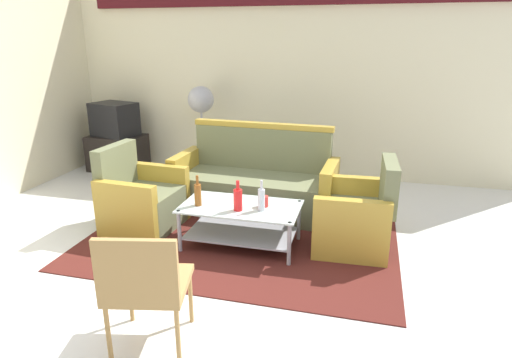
# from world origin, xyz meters

# --- Properties ---
(ground_plane) EXTENTS (14.00, 14.00, 0.00)m
(ground_plane) POSITION_xyz_m (0.00, 0.00, 0.00)
(ground_plane) COLOR white
(wall_back) EXTENTS (6.52, 0.19, 2.80)m
(wall_back) POSITION_xyz_m (0.00, 3.05, 1.48)
(wall_back) COLOR beige
(wall_back) RESTS_ON ground
(rug) EXTENTS (2.98, 2.21, 0.01)m
(rug) POSITION_xyz_m (-0.10, 0.80, 0.01)
(rug) COLOR #511E19
(rug) RESTS_ON ground
(couch) EXTENTS (1.83, 0.82, 0.96)m
(couch) POSITION_xyz_m (-0.15, 1.50, 0.32)
(couch) COLOR #6B704C
(couch) RESTS_ON rug
(armchair_left) EXTENTS (0.74, 0.80, 0.85)m
(armchair_left) POSITION_xyz_m (-1.17, 0.76, 0.29)
(armchair_left) COLOR #6B704C
(armchair_left) RESTS_ON rug
(armchair_right) EXTENTS (0.73, 0.78, 0.85)m
(armchair_right) POSITION_xyz_m (0.98, 0.86, 0.29)
(armchair_right) COLOR #6B704C
(armchair_right) RESTS_ON rug
(coffee_table) EXTENTS (1.10, 0.60, 0.40)m
(coffee_table) POSITION_xyz_m (-0.06, 0.60, 0.27)
(coffee_table) COLOR silver
(coffee_table) RESTS_ON rug
(bottle_clear) EXTENTS (0.06, 0.06, 0.29)m
(bottle_clear) POSITION_xyz_m (0.16, 0.54, 0.52)
(bottle_clear) COLOR silver
(bottle_clear) RESTS_ON coffee_table
(bottle_red) EXTENTS (0.08, 0.08, 0.28)m
(bottle_red) POSITION_xyz_m (-0.05, 0.49, 0.52)
(bottle_red) COLOR red
(bottle_red) RESTS_ON coffee_table
(bottle_brown) EXTENTS (0.06, 0.06, 0.29)m
(bottle_brown) POSITION_xyz_m (-0.44, 0.51, 0.52)
(bottle_brown) COLOR brown
(bottle_brown) RESTS_ON coffee_table
(cup) EXTENTS (0.08, 0.08, 0.10)m
(cup) POSITION_xyz_m (0.16, 0.64, 0.46)
(cup) COLOR red
(cup) RESTS_ON coffee_table
(tv_stand) EXTENTS (0.80, 0.50, 0.52)m
(tv_stand) POSITION_xyz_m (-2.54, 2.55, 0.26)
(tv_stand) COLOR black
(tv_stand) RESTS_ON ground
(television) EXTENTS (0.69, 0.58, 0.48)m
(television) POSITION_xyz_m (-2.54, 2.55, 0.76)
(television) COLOR black
(television) RESTS_ON tv_stand
(pedestal_fan) EXTENTS (0.36, 0.36, 1.27)m
(pedestal_fan) POSITION_xyz_m (-1.21, 2.60, 1.01)
(pedestal_fan) COLOR #2D2D33
(pedestal_fan) RESTS_ON ground
(wicker_chair) EXTENTS (0.57, 0.57, 0.84)m
(wicker_chair) POSITION_xyz_m (-0.20, -0.95, 0.49)
(wicker_chair) COLOR #AD844C
(wicker_chair) RESTS_ON ground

